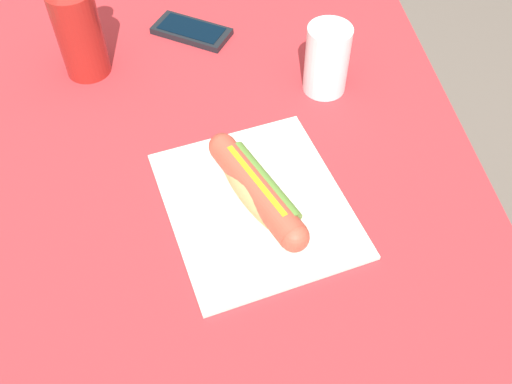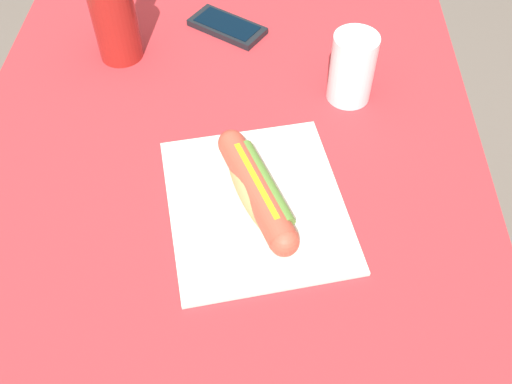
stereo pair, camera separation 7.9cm
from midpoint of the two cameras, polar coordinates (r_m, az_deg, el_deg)
name	(u,v)px [view 1 (the left image)]	position (r m, az deg, el deg)	size (l,w,h in m)	color
ground_plane	(232,376)	(1.53, -3.98, -17.99)	(6.00, 6.00, 0.00)	#6B6056
dining_table	(219,236)	(0.96, -6.03, -4.52)	(1.19, 0.81, 0.78)	brown
paper_wrapper	(256,204)	(0.81, -2.78, -1.37)	(0.29, 0.25, 0.01)	silver
hot_dog	(257,190)	(0.79, -2.81, 0.06)	(0.21, 0.12, 0.05)	tan
cell_phone	(192,31)	(1.11, -8.56, 15.54)	(0.13, 0.15, 0.01)	black
soda_bottle	(77,26)	(1.02, -19.69, 15.31)	(0.08, 0.08, 0.21)	maroon
drinking_cup	(327,60)	(0.95, 4.70, 12.95)	(0.07, 0.07, 0.12)	white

